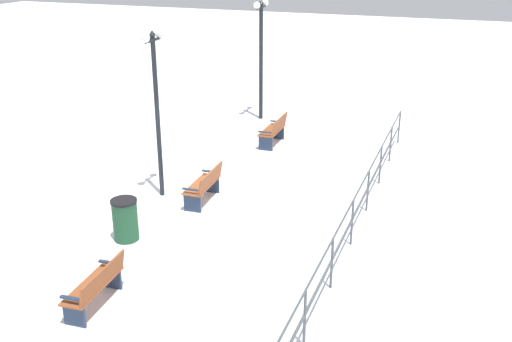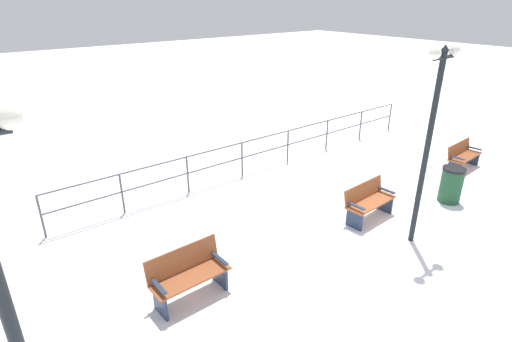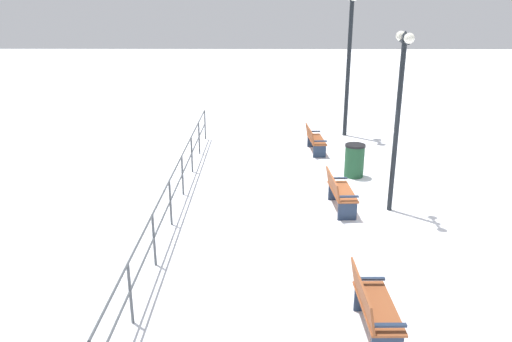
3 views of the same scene
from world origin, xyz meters
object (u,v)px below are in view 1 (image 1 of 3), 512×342
at_px(bench_nearest, 274,130).
at_px(trash_bin, 125,220).
at_px(bench_third, 96,286).
at_px(lamppost_near, 261,45).
at_px(lamppost_middle, 156,91).
at_px(bench_second, 205,185).

height_order(bench_nearest, trash_bin, trash_bin).
height_order(bench_third, lamppost_near, lamppost_near).
relative_size(bench_nearest, lamppost_middle, 0.34).
height_order(bench_second, lamppost_middle, lamppost_middle).
height_order(bench_third, trash_bin, trash_bin).
bearing_deg(bench_nearest, trash_bin, 81.31).
xyz_separation_m(bench_third, lamppost_near, (1.36, -12.38, 2.27)).
height_order(lamppost_near, trash_bin, lamppost_near).
bearing_deg(bench_second, lamppost_near, -83.61).
xyz_separation_m(lamppost_near, trash_bin, (-0.45, 9.96, -2.22)).
bearing_deg(lamppost_middle, lamppost_near, -90.00).
xyz_separation_m(bench_third, trash_bin, (0.91, -2.42, 0.04)).
relative_size(lamppost_near, trash_bin, 4.44).
relative_size(bench_second, trash_bin, 1.54).
height_order(lamppost_middle, trash_bin, lamppost_middle).
bearing_deg(trash_bin, bench_nearest, -97.69).
bearing_deg(trash_bin, bench_third, 110.53).
bearing_deg(bench_third, bench_second, -92.05).
bearing_deg(bench_third, lamppost_near, -87.27).
bearing_deg(bench_second, trash_bin, 69.26).
distance_m(bench_nearest, lamppost_near, 3.77).
xyz_separation_m(bench_nearest, bench_third, (0.08, 9.69, -0.05)).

